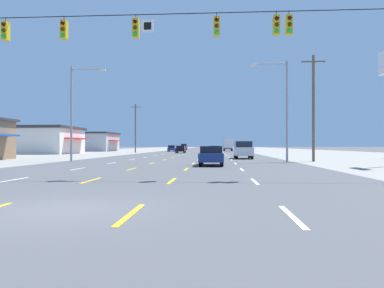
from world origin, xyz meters
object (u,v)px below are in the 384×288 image
sedan_inner_left_midfar (181,149)px  suv_far_left_farthest (184,147)px  hatchback_far_left_far (172,148)px  box_truck_far_right_farther (228,144)px  sedan_inner_right_mid (214,151)px  streetlight_left_row_0 (75,107)px  streetlight_right_row_0 (283,104)px  sedan_inner_right_nearest (211,155)px  suv_far_right_near (243,150)px

sedan_inner_left_midfar → suv_far_left_farthest: 46.59m
hatchback_far_left_far → box_truck_far_right_farther: size_ratio=0.54×
sedan_inner_right_mid → hatchback_far_left_far: bearing=107.3°
streetlight_left_row_0 → streetlight_right_row_0: (19.65, 0.00, 0.14)m
sedan_inner_right_nearest → hatchback_far_left_far: (-10.26, 59.67, 0.03)m
sedan_inner_right_nearest → streetlight_right_row_0: 10.19m
hatchback_far_left_far → box_truck_far_right_farther: (13.88, 11.73, 1.05)m
sedan_inner_right_mid → streetlight_right_row_0: streetlight_right_row_0 is taller
hatchback_far_left_far → streetlight_right_row_0: streetlight_right_row_0 is taller
sedan_inner_right_nearest → sedan_inner_left_midfar: bearing=98.5°
box_truck_far_right_farther → suv_far_left_farthest: bearing=125.2°
sedan_inner_right_mid → hatchback_far_left_far: size_ratio=1.15×
sedan_inner_right_nearest → streetlight_left_row_0: (-13.11, 6.33, 4.43)m
box_truck_far_right_farther → streetlight_right_row_0: size_ratio=0.77×
suv_far_left_farthest → sedan_inner_right_nearest: bearing=-83.7°
sedan_inner_left_midfar → hatchback_far_left_far: size_ratio=1.15×
hatchback_far_left_far → streetlight_left_row_0: size_ratio=0.43×
sedan_inner_right_mid → sedan_inner_left_midfar: same height
streetlight_left_row_0 → sedan_inner_right_mid: bearing=56.5°
streetlight_left_row_0 → box_truck_far_right_farther: bearing=75.6°
sedan_inner_right_mid → streetlight_right_row_0: bearing=-72.2°
sedan_inner_left_midfar → streetlight_left_row_0: streetlight_left_row_0 is taller
streetlight_left_row_0 → sedan_inner_right_nearest: bearing=-25.8°
suv_far_right_near → suv_far_left_farthest: size_ratio=1.00×
sedan_inner_right_mid → sedan_inner_left_midfar: (-6.72, 17.94, 0.00)m
hatchback_far_left_far → suv_far_right_near: bearing=-73.1°
sedan_inner_right_mid → streetlight_right_row_0: size_ratio=0.48×
hatchback_far_left_far → streetlight_left_row_0: bearing=-93.1°
sedan_inner_left_midfar → sedan_inner_right_mid: bearing=-69.5°
box_truck_far_right_farther → suv_far_right_near: bearing=-90.1°
hatchback_far_left_far → box_truck_far_right_farther: bearing=40.2°
box_truck_far_right_farther → hatchback_far_left_far: bearing=-139.8°
hatchback_far_left_far → sedan_inner_right_nearest: bearing=-80.2°
sedan_inner_left_midfar → hatchback_far_left_far: (-3.66, 15.40, 0.03)m
suv_far_left_farthest → streetlight_left_row_0: bearing=-92.1°
sedan_inner_right_mid → sedan_inner_right_nearest: bearing=-90.3°
sedan_inner_right_nearest → box_truck_far_right_farther: 71.50m
suv_far_right_near → sedan_inner_left_midfar: bearing=108.6°
suv_far_right_near → hatchback_far_left_far: 47.34m
suv_far_right_near → sedan_inner_right_nearest: bearing=-103.6°
suv_far_left_farthest → sedan_inner_left_midfar: bearing=-85.8°
hatchback_far_left_far → streetlight_right_row_0: (16.80, -53.34, 4.54)m
hatchback_far_left_far → streetlight_left_row_0: (-2.85, -53.34, 4.41)m
suv_far_right_near → hatchback_far_left_far: suv_far_right_near is taller
sedan_inner_left_midfar → box_truck_far_right_farther: size_ratio=0.62×
sedan_inner_right_mid → box_truck_far_right_farther: bearing=85.6°
sedan_inner_right_nearest → sedan_inner_left_midfar: size_ratio=1.00×
sedan_inner_right_mid → box_truck_far_right_farther: 45.22m
suv_far_right_near → box_truck_far_right_farther: box_truck_far_right_farther is taller
suv_far_left_farthest → streetlight_right_row_0: size_ratio=0.53×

